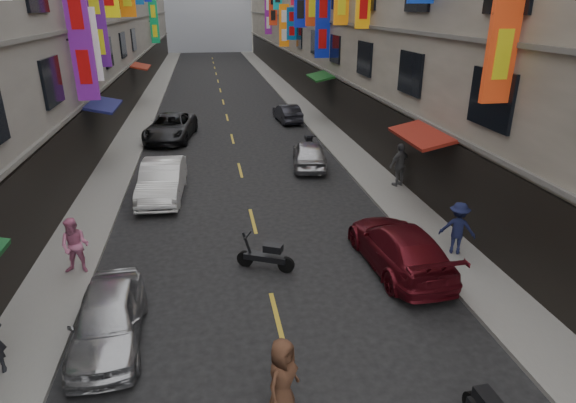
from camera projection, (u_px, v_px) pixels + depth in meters
name	position (u px, v px, depth m)	size (l,w,h in m)	color
sidewalk_left	(148.00, 104.00, 38.71)	(2.00, 90.00, 0.12)	slate
sidewalk_right	(295.00, 99.00, 40.58)	(2.00, 90.00, 0.12)	slate
street_awnings	(209.00, 101.00, 23.74)	(13.99, 35.20, 0.41)	#144D22
lane_markings	(225.00, 109.00, 36.93)	(0.12, 80.20, 0.01)	gold
scooter_crossing	(266.00, 256.00, 14.36)	(1.67, 0.93, 1.14)	black
scooter_far_right	(309.00, 145.00, 25.86)	(0.50, 1.80, 1.14)	black
car_left_near	(108.00, 319.00, 11.14)	(1.54, 3.82, 1.30)	#B7B8BD
car_left_mid	(162.00, 180.00, 19.69)	(1.60, 4.59, 1.51)	white
car_left_far	(171.00, 127.00, 28.32)	(2.44, 5.29, 1.47)	black
car_right_near	(399.00, 247.00, 14.39)	(1.93, 4.76, 1.38)	maroon
car_right_mid	(309.00, 154.00, 23.48)	(1.59, 3.95, 1.34)	#AFAEB3
car_right_far	(287.00, 113.00, 32.68)	(1.27, 3.65, 1.20)	#24242C
pedestrian_lfar	(75.00, 246.00, 13.83)	(0.82, 0.57, 1.70)	pink
pedestrian_rnear	(458.00, 228.00, 14.95)	(1.09, 0.56, 1.69)	#161A3C
pedestrian_rfar	(400.00, 165.00, 20.58)	(1.10, 0.63, 1.88)	#5B5B5E
pedestrian_crossing	(282.00, 379.00, 9.06)	(0.84, 0.57, 1.72)	#513120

